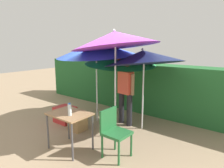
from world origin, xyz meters
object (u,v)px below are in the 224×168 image
(bottle_water, at_px, (70,110))
(umbrella_rainbow, at_px, (96,49))
(folding_table, at_px, (70,118))
(umbrella_yellow, at_px, (143,57))
(umbrella_navy, at_px, (120,58))
(person_vendor, at_px, (126,89))
(crate_cardboard, at_px, (78,122))
(chair_plastic, at_px, (114,130))
(cooler_box, at_px, (65,114))
(umbrella_orange, at_px, (115,39))

(bottle_water, bearing_deg, umbrella_rainbow, 114.78)
(folding_table, xyz_separation_m, bottle_water, (0.11, -0.08, 0.21))
(umbrella_yellow, xyz_separation_m, umbrella_navy, (-0.97, 0.45, -0.07))
(person_vendor, bearing_deg, umbrella_yellow, -1.39)
(crate_cardboard, height_order, folding_table, folding_table)
(person_vendor, relative_size, chair_plastic, 2.11)
(folding_table, bearing_deg, bottle_water, -35.63)
(folding_table, relative_size, bottle_water, 3.33)
(cooler_box, relative_size, folding_table, 0.63)
(person_vendor, relative_size, cooler_box, 3.71)
(chair_plastic, xyz_separation_m, folding_table, (-0.83, -0.33, 0.14))
(umbrella_orange, bearing_deg, umbrella_rainbow, 152.86)
(umbrella_navy, xyz_separation_m, folding_table, (0.35, -2.16, -1.03))
(umbrella_rainbow, bearing_deg, chair_plastic, -38.17)
(person_vendor, xyz_separation_m, folding_table, (-0.13, -1.72, -0.28))
(umbrella_rainbow, xyz_separation_m, crate_cardboard, (0.03, -0.75, -1.74))
(umbrella_orange, xyz_separation_m, person_vendor, (-0.24, 0.77, -1.21))
(folding_table, bearing_deg, umbrella_yellow, 70.19)
(umbrella_orange, bearing_deg, crate_cardboard, -164.85)
(person_vendor, bearing_deg, bottle_water, -90.60)
(folding_table, bearing_deg, chair_plastic, 21.70)
(umbrella_rainbow, relative_size, bottle_water, 9.11)
(umbrella_navy, relative_size, person_vendor, 1.07)
(umbrella_rainbow, xyz_separation_m, chair_plastic, (1.42, -1.12, -1.42))
(umbrella_orange, distance_m, crate_cardboard, 2.18)
(umbrella_navy, bearing_deg, crate_cardboard, -98.09)
(umbrella_yellow, relative_size, bottle_water, 8.76)
(umbrella_orange, relative_size, crate_cardboard, 6.30)
(person_vendor, xyz_separation_m, chair_plastic, (0.70, -1.39, -0.42))
(umbrella_rainbow, distance_m, bottle_water, 1.99)
(umbrella_rainbow, bearing_deg, umbrella_orange, -27.14)
(umbrella_rainbow, xyz_separation_m, umbrella_navy, (0.24, 0.71, -0.25))
(person_vendor, height_order, chair_plastic, person_vendor)
(umbrella_orange, distance_m, person_vendor, 1.46)
(umbrella_yellow, bearing_deg, umbrella_rainbow, -167.67)
(cooler_box, height_order, crate_cardboard, cooler_box)
(umbrella_yellow, distance_m, person_vendor, 0.95)
(umbrella_yellow, relative_size, cooler_box, 4.15)
(umbrella_orange, xyz_separation_m, folding_table, (-0.37, -0.95, -1.49))
(umbrella_navy, height_order, chair_plastic, umbrella_navy)
(umbrella_yellow, relative_size, person_vendor, 1.12)
(cooler_box, bearing_deg, bottle_water, -35.09)
(cooler_box, distance_m, folding_table, 1.55)
(chair_plastic, bearing_deg, person_vendor, 116.57)
(umbrella_rainbow, relative_size, umbrella_navy, 1.08)
(umbrella_yellow, distance_m, chair_plastic, 1.87)
(umbrella_orange, height_order, person_vendor, umbrella_orange)
(person_vendor, distance_m, bottle_water, 1.81)
(chair_plastic, relative_size, bottle_water, 3.71)
(cooler_box, bearing_deg, umbrella_rainbow, 43.93)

